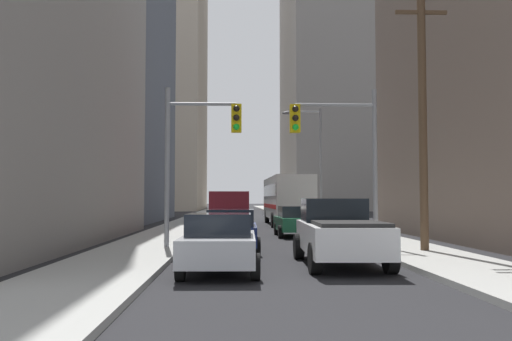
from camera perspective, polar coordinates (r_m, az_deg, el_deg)
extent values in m
cube|color=#9E9E99|center=(52.68, -5.98, -4.93)|extent=(3.03, 160.00, 0.15)
cube|color=#9E9E99|center=(52.93, 4.43, -4.93)|extent=(3.03, 160.00, 0.15)
cube|color=silver|center=(38.95, 3.23, -2.88)|extent=(2.67, 11.54, 2.90)
cube|color=black|center=(38.86, 1.38, -2.11)|extent=(0.18, 10.58, 0.80)
cube|color=red|center=(38.85, 1.38, -3.74)|extent=(0.17, 10.58, 0.28)
cylinder|color=black|center=(42.90, 1.15, -4.83)|extent=(0.32, 1.00, 1.00)
cylinder|color=black|center=(43.10, 4.28, -4.81)|extent=(0.32, 1.00, 1.00)
cylinder|color=black|center=(35.67, 1.85, -5.20)|extent=(0.32, 1.00, 1.00)
cylinder|color=black|center=(35.92, 5.61, -5.18)|extent=(0.32, 1.00, 1.00)
cube|color=white|center=(15.71, 8.74, -6.93)|extent=(2.17, 5.46, 0.80)
cube|color=black|center=(16.63, 8.08, -4.13)|extent=(1.86, 1.86, 0.70)
cube|color=black|center=(14.36, 9.76, -5.50)|extent=(1.84, 2.43, 0.10)
cylinder|color=black|center=(17.30, 4.49, -7.92)|extent=(0.28, 0.80, 0.80)
cylinder|color=black|center=(17.62, 10.76, -7.78)|extent=(0.28, 0.80, 0.80)
cylinder|color=black|center=(13.89, 6.19, -9.14)|extent=(0.28, 0.80, 0.80)
cylinder|color=black|center=(14.29, 13.92, -8.89)|extent=(0.28, 0.80, 0.80)
cube|color=maroon|center=(29.63, -2.78, -4.09)|extent=(2.03, 5.21, 1.90)
cube|color=black|center=(32.23, -2.73, -3.26)|extent=(1.76, 0.03, 0.60)
cylinder|color=black|center=(31.35, -4.52, -5.76)|extent=(0.24, 0.72, 0.72)
cylinder|color=black|center=(31.33, -0.99, -5.77)|extent=(0.24, 0.72, 0.72)
cylinder|color=black|center=(28.03, -4.78, -6.10)|extent=(0.24, 0.72, 0.72)
cylinder|color=black|center=(28.01, -0.84, -6.11)|extent=(0.24, 0.72, 0.72)
cube|color=#B7BABF|center=(14.09, -3.85, -8.06)|extent=(1.91, 4.24, 0.65)
cube|color=black|center=(13.90, -3.86, -5.65)|extent=(1.63, 1.94, 0.55)
cylinder|color=black|center=(15.50, -6.95, -8.78)|extent=(0.22, 0.64, 0.64)
cylinder|color=black|center=(15.46, -0.47, -8.82)|extent=(0.22, 0.64, 0.64)
cylinder|color=black|center=(12.84, -7.94, -9.99)|extent=(0.22, 0.64, 0.64)
cylinder|color=black|center=(12.79, -0.09, -10.05)|extent=(0.22, 0.64, 0.64)
cube|color=#141E4C|center=(19.35, -2.64, -6.67)|extent=(1.92, 4.25, 0.65)
cube|color=black|center=(19.17, -2.64, -4.91)|extent=(1.64, 1.94, 0.55)
cylinder|color=black|center=(20.73, -5.02, -7.31)|extent=(0.22, 0.64, 0.64)
cylinder|color=black|center=(20.72, -0.21, -7.33)|extent=(0.22, 0.64, 0.64)
cylinder|color=black|center=(18.06, -5.44, -7.96)|extent=(0.22, 0.64, 0.64)
cylinder|color=black|center=(18.05, 0.10, -7.98)|extent=(0.22, 0.64, 0.64)
cube|color=#195938|center=(27.49, 4.16, -5.56)|extent=(1.94, 4.26, 0.65)
cube|color=black|center=(27.32, 4.19, -4.32)|extent=(1.65, 1.95, 0.55)
cylinder|color=black|center=(28.76, 2.14, -6.10)|extent=(0.22, 0.64, 0.64)
cylinder|color=black|center=(28.95, 5.57, -6.07)|extent=(0.22, 0.64, 0.64)
cylinder|color=black|center=(26.09, 2.60, -6.42)|extent=(0.22, 0.64, 0.64)
cylinder|color=black|center=(26.29, 6.38, -6.38)|extent=(0.22, 0.64, 0.64)
cylinder|color=gray|center=(20.24, -9.29, 0.20)|extent=(0.18, 0.18, 6.00)
cylinder|color=gray|center=(20.40, -5.66, 6.94)|extent=(2.54, 0.12, 0.12)
cube|color=gold|center=(20.28, -2.07, 5.48)|extent=(0.38, 0.30, 1.05)
sphere|color=black|center=(20.16, -2.07, 6.51)|extent=(0.24, 0.24, 0.24)
sphere|color=black|center=(20.11, -2.07, 5.55)|extent=(0.24, 0.24, 0.24)
sphere|color=#19D833|center=(20.06, -2.07, 4.59)|extent=(0.24, 0.24, 0.24)
cylinder|color=gray|center=(20.76, 12.37, 0.15)|extent=(0.18, 0.18, 6.00)
cylinder|color=gray|center=(20.70, 8.25, 6.81)|extent=(3.00, 0.12, 0.12)
cube|color=gold|center=(20.40, 4.10, 5.44)|extent=(0.38, 0.30, 1.05)
sphere|color=black|center=(20.29, 4.15, 6.46)|extent=(0.24, 0.24, 0.24)
sphere|color=black|center=(20.24, 4.15, 5.51)|extent=(0.24, 0.24, 0.24)
sphere|color=#19D833|center=(20.19, 4.16, 4.55)|extent=(0.24, 0.24, 0.24)
cylinder|color=brown|center=(19.65, 17.05, 5.90)|extent=(0.28, 0.28, 9.76)
cube|color=brown|center=(20.47, 16.89, 15.56)|extent=(1.80, 0.12, 0.12)
cylinder|color=gray|center=(33.89, 6.81, 0.19)|extent=(0.16, 0.16, 7.50)
cylinder|color=gray|center=(34.12, 5.01, 6.16)|extent=(2.12, 0.10, 0.10)
ellipsoid|color=#4C4C51|center=(33.99, 3.23, 6.02)|extent=(0.56, 0.32, 0.20)
cube|color=#4C515B|center=(51.09, -18.22, 11.89)|extent=(14.94, 20.19, 29.73)
cube|color=#B7A893|center=(102.47, -12.26, 16.28)|extent=(23.16, 29.30, 71.09)
cube|color=gray|center=(99.03, 10.40, 9.29)|extent=(24.48, 29.31, 45.64)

